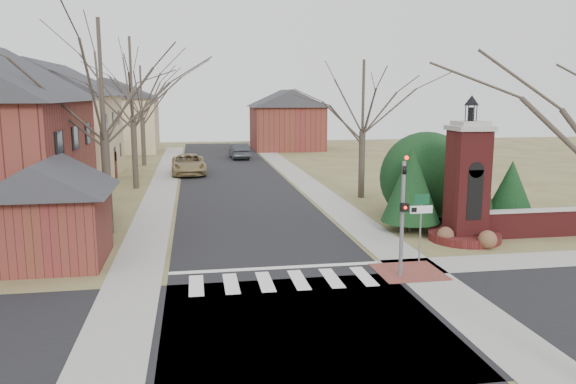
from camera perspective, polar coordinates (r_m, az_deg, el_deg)
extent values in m
plane|color=brown|center=(19.32, -0.22, -9.81)|extent=(120.00, 120.00, 0.00)
cube|color=black|center=(40.58, -5.28, 0.67)|extent=(8.00, 70.00, 0.01)
cube|color=black|center=(16.57, 1.51, -13.25)|extent=(120.00, 8.00, 0.01)
cube|color=silver|center=(20.06, -0.60, -9.02)|extent=(8.00, 2.20, 0.02)
cube|color=silver|center=(21.47, -1.23, -7.73)|extent=(8.00, 0.35, 0.02)
cube|color=gray|center=(41.28, 1.94, 0.87)|extent=(2.00, 60.00, 0.02)
cube|color=gray|center=(40.53, -12.63, 0.46)|extent=(2.00, 60.00, 0.02)
cube|color=brown|center=(21.48, 12.20, -7.95)|extent=(2.40, 2.40, 0.02)
cylinder|color=slate|center=(20.39, 11.52, -2.80)|extent=(0.14, 0.14, 4.20)
imported|color=black|center=(20.06, 11.71, 2.64)|extent=(0.15, 0.18, 0.90)
sphere|color=#FF0C05|center=(19.82, 11.97, 3.42)|extent=(0.14, 0.14, 0.14)
cube|color=black|center=(20.13, 11.75, -1.52)|extent=(0.28, 0.16, 0.30)
sphere|color=#FF0C05|center=(20.04, 11.84, -1.57)|extent=(0.11, 0.11, 0.11)
cylinder|color=slate|center=(22.32, 13.28, -3.87)|extent=(0.06, 0.06, 2.60)
cube|color=silver|center=(22.11, 13.39, -1.74)|extent=(0.90, 0.03, 0.30)
cube|color=black|center=(21.99, 12.69, -1.78)|extent=(0.22, 0.02, 0.18)
cube|color=#0E4225|center=(22.04, 13.43, -0.73)|extent=(0.60, 0.03, 0.40)
cylinder|color=#5A1A1A|center=(26.63, 17.46, -4.31)|extent=(3.20, 3.20, 0.36)
cube|color=#5A1A1A|center=(26.18, 17.73, 0.62)|extent=(1.50, 1.50, 5.00)
cube|color=black|center=(25.60, 18.42, -0.30)|extent=(0.70, 0.10, 2.20)
cube|color=gray|center=(25.91, 18.03, 6.20)|extent=(1.70, 1.70, 0.20)
cube|color=gray|center=(25.90, 18.05, 6.64)|extent=(1.30, 1.30, 0.20)
cylinder|color=black|center=(25.88, 18.10, 7.52)|extent=(0.20, 0.20, 0.60)
cone|color=black|center=(25.86, 18.17, 8.85)|extent=(0.64, 0.64, 0.45)
cube|color=#5A1A1A|center=(28.84, 25.51, -2.89)|extent=(7.50, 0.40, 1.20)
cube|color=gray|center=(28.72, 25.61, -1.63)|extent=(7.50, 0.50, 0.10)
cube|color=tan|center=(46.28, -22.81, 5.06)|extent=(9.00, 12.00, 6.40)
cube|color=tan|center=(44.51, -27.10, 10.17)|extent=(0.75, 0.75, 3.50)
cube|color=maroon|center=(23.68, -22.92, -3.36)|extent=(4.00, 4.00, 2.80)
cube|color=maroon|center=(22.86, -26.43, 1.00)|extent=(0.75, 0.75, 1.82)
cube|color=tan|center=(66.65, -17.47, 6.47)|extent=(10.00, 8.00, 6.00)
cube|color=tan|center=(65.42, -20.31, 9.76)|extent=(0.75, 0.75, 3.08)
cube|color=maroon|center=(66.96, -0.14, 6.52)|extent=(8.00, 8.00, 5.00)
cube|color=maroon|center=(64.93, -1.88, 9.40)|extent=(0.75, 0.75, 2.80)
cylinder|color=#473D33|center=(27.65, 12.26, -3.40)|extent=(0.20, 0.20, 0.50)
cone|color=black|center=(27.25, 12.42, 0.79)|extent=(2.80, 2.80, 3.60)
cylinder|color=#473D33|center=(30.06, 17.27, -2.56)|extent=(0.20, 0.20, 0.50)
cone|color=black|center=(29.66, 17.51, 1.88)|extent=(3.40, 3.40, 4.20)
cylinder|color=#473D33|center=(30.17, 21.52, -2.76)|extent=(0.20, 0.20, 0.50)
cone|color=black|center=(29.87, 21.73, 0.33)|extent=(2.40, 2.40, 2.80)
sphere|color=black|center=(30.21, 13.84, 1.81)|extent=(4.80, 4.80, 4.80)
cylinder|color=#473D33|center=(27.55, -17.91, 0.88)|extent=(0.40, 0.40, 4.83)
cylinder|color=#473D33|center=(40.34, -15.32, 3.90)|extent=(0.40, 0.40, 5.04)
cylinder|color=#473D33|center=(53.31, -14.49, 5.00)|extent=(0.40, 0.40, 4.41)
cylinder|color=#473D33|center=(35.79, 7.49, 2.77)|extent=(0.40, 0.40, 4.20)
imported|color=olive|center=(46.76, -10.06, 2.80)|extent=(2.88, 5.98, 1.64)
imported|color=#323439|center=(57.40, -4.99, 4.19)|extent=(1.89, 4.87, 1.58)
sphere|color=brown|center=(25.76, 15.72, -4.24)|extent=(0.75, 0.75, 0.75)
sphere|color=brown|center=(25.45, 19.61, -4.57)|extent=(0.80, 0.80, 0.80)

